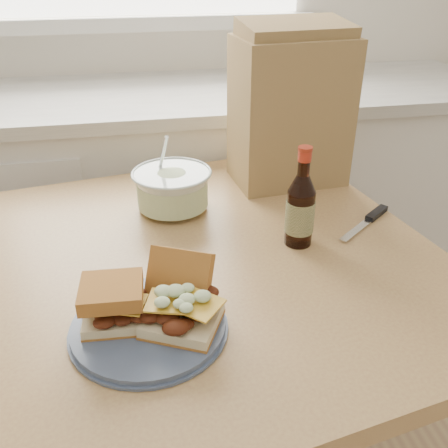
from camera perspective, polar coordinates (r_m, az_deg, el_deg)
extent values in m
cube|color=white|center=(1.96, -7.61, 0.82)|extent=(2.40, 0.60, 0.90)
cube|color=silver|center=(1.79, -8.63, 14.17)|extent=(2.50, 0.64, 0.04)
cube|color=tan|center=(1.06, -2.12, -4.58)|extent=(1.12, 1.12, 0.04)
cube|color=tan|center=(1.62, -21.93, -11.15)|extent=(0.07, 0.07, 0.76)
cube|color=tan|center=(1.76, 6.89, -5.32)|extent=(0.07, 0.07, 0.76)
cylinder|color=#475674|center=(0.87, -8.59, -11.51)|extent=(0.26, 0.26, 0.02)
cube|color=beige|center=(0.87, -12.37, -10.27)|extent=(0.11, 0.10, 0.02)
cube|color=gold|center=(0.85, -12.60, -8.63)|extent=(0.06, 0.06, 0.00)
cube|color=#A46B2B|center=(0.84, -12.75, -7.54)|extent=(0.11, 0.10, 0.03)
cube|color=beige|center=(0.85, -4.81, -10.86)|extent=(0.15, 0.15, 0.02)
cube|color=gold|center=(0.82, -4.92, -8.90)|extent=(0.09, 0.09, 0.00)
cube|color=#A46B2B|center=(0.88, -5.14, -6.17)|extent=(0.13, 0.12, 0.10)
cone|color=silver|center=(1.22, -5.90, 3.76)|extent=(0.19, 0.19, 0.10)
cylinder|color=silver|center=(1.22, -5.89, 3.57)|extent=(0.17, 0.17, 0.06)
torus|color=silver|center=(1.20, -6.02, 5.85)|extent=(0.19, 0.19, 0.01)
cylinder|color=silver|center=(1.21, -7.06, 7.61)|extent=(0.03, 0.08, 0.13)
cylinder|color=black|center=(1.08, 8.63, 0.70)|extent=(0.06, 0.06, 0.12)
cone|color=black|center=(1.04, 8.96, 4.61)|extent=(0.06, 0.06, 0.04)
cylinder|color=black|center=(1.02, 9.16, 6.92)|extent=(0.02, 0.02, 0.05)
cylinder|color=#B12917|center=(1.02, 9.22, 7.69)|extent=(0.03, 0.03, 0.02)
cylinder|color=#A4311E|center=(1.01, 9.29, 8.49)|extent=(0.03, 0.03, 0.01)
cylinder|color=#354120|center=(1.07, 8.65, 0.92)|extent=(0.06, 0.06, 0.07)
cube|color=silver|center=(1.18, 15.05, -0.54)|extent=(0.12, 0.10, 0.00)
cube|color=black|center=(1.25, 17.04, 1.19)|extent=(0.08, 0.07, 0.01)
cube|color=#9F7D4C|center=(1.34, 7.57, 12.53)|extent=(0.31, 0.22, 0.38)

